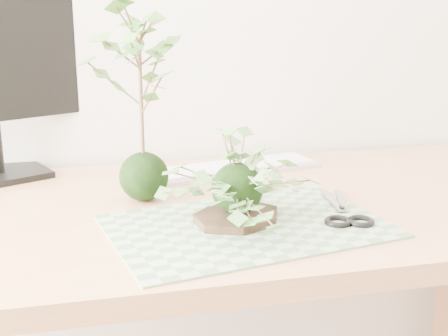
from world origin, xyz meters
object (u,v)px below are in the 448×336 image
at_px(desk, 225,245).
at_px(ivy_kokedama, 237,165).
at_px(keyboard, 234,168).
at_px(maple_kokedama, 140,55).

bearing_deg(desk, ivy_kokedama, -91.84).
distance_m(desk, keyboard, 0.26).
height_order(desk, ivy_kokedama, ivy_kokedama).
bearing_deg(keyboard, maple_kokedama, -155.22).
bearing_deg(maple_kokedama, ivy_kokedama, -48.74).
bearing_deg(maple_kokedama, keyboard, 35.85).
distance_m(desk, maple_kokedama, 0.41).
bearing_deg(desk, keyboard, 71.24).
xyz_separation_m(desk, keyboard, (0.08, 0.23, 0.10)).
distance_m(ivy_kokedama, maple_kokedama, 0.29).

